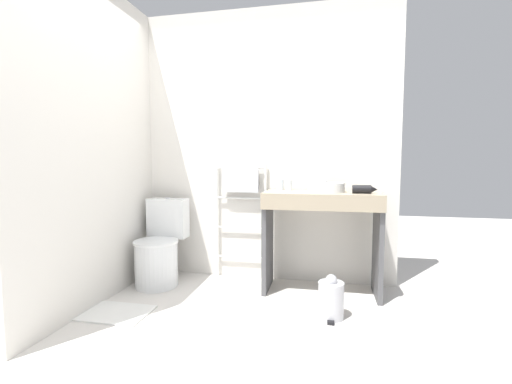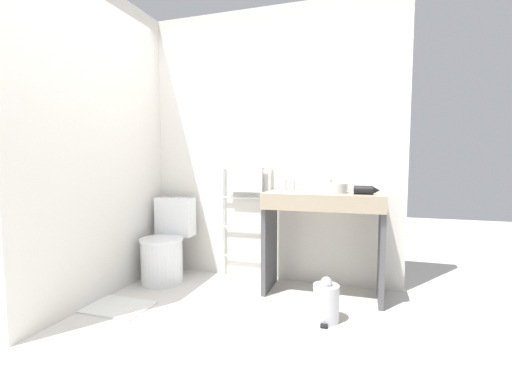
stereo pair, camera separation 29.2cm
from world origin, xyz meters
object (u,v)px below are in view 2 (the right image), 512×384
(sink_basin, at_px, (328,187))
(cup_near_wall, at_px, (283,185))
(hair_dryer, at_px, (365,190))
(towel_radiator, at_px, (245,195))
(trash_bin, at_px, (326,302))
(cup_near_edge, at_px, (292,185))
(toilet, at_px, (166,248))

(sink_basin, xyz_separation_m, cup_near_wall, (-0.43, 0.14, 0.01))
(cup_near_wall, bearing_deg, hair_dryer, -17.27)
(towel_radiator, xyz_separation_m, hair_dryer, (1.13, -0.29, 0.10))
(cup_near_wall, height_order, trash_bin, cup_near_wall)
(cup_near_edge, bearing_deg, toilet, -169.52)
(cup_near_wall, bearing_deg, towel_radiator, 171.03)
(toilet, xyz_separation_m, hair_dryer, (1.84, 0.02, 0.61))
(trash_bin, bearing_deg, toilet, 165.31)
(toilet, distance_m, towel_radiator, 0.94)
(towel_radiator, relative_size, cup_near_wall, 11.75)
(hair_dryer, xyz_separation_m, trash_bin, (-0.25, -0.44, -0.79))
(towel_radiator, height_order, cup_near_wall, towel_radiator)
(cup_near_wall, height_order, hair_dryer, cup_near_wall)
(towel_radiator, distance_m, hair_dryer, 1.17)
(sink_basin, distance_m, cup_near_wall, 0.45)
(toilet, bearing_deg, cup_near_edge, 10.48)
(toilet, bearing_deg, trash_bin, -14.69)
(cup_near_wall, distance_m, cup_near_edge, 0.09)
(cup_near_wall, xyz_separation_m, hair_dryer, (0.73, -0.23, -0.01))
(cup_near_edge, bearing_deg, hair_dryer, -17.62)
(cup_near_edge, distance_m, hair_dryer, 0.67)
(hair_dryer, distance_m, trash_bin, 0.94)
(sink_basin, xyz_separation_m, hair_dryer, (0.30, -0.09, -0.01))
(cup_near_wall, distance_m, trash_bin, 1.15)
(towel_radiator, bearing_deg, cup_near_edge, -9.95)
(towel_radiator, distance_m, cup_near_wall, 0.42)
(sink_basin, xyz_separation_m, trash_bin, (0.05, -0.53, -0.80))
(hair_dryer, bearing_deg, towel_radiator, 165.61)
(cup_near_wall, bearing_deg, sink_basin, -17.71)
(hair_dryer, bearing_deg, cup_near_wall, 162.73)
(toilet, distance_m, cup_near_wall, 1.30)
(sink_basin, relative_size, trash_bin, 0.98)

